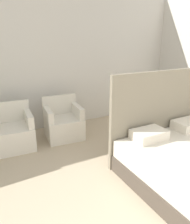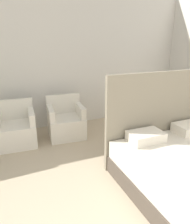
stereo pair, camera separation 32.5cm
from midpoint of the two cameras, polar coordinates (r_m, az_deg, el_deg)
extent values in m
cube|color=silver|center=(4.79, -12.69, 13.00)|extent=(10.00, 0.06, 2.90)
cube|color=gray|center=(3.62, 14.19, -0.83)|extent=(1.89, 0.06, 1.44)
cube|color=silver|center=(3.26, 11.18, -5.86)|extent=(0.50, 0.33, 0.14)
cube|color=silver|center=(3.81, 21.05, -3.11)|extent=(0.50, 0.33, 0.14)
cube|color=silver|center=(4.25, -22.53, -6.20)|extent=(0.73, 0.68, 0.41)
cube|color=silver|center=(4.38, -23.36, 0.06)|extent=(0.69, 0.10, 0.39)
cube|color=silver|center=(4.14, -19.04, -1.68)|extent=(0.14, 0.57, 0.22)
cube|color=silver|center=(4.40, -10.21, -4.11)|extent=(0.74, 0.69, 0.41)
cube|color=silver|center=(4.53, -11.33, 1.88)|extent=(0.69, 0.12, 0.39)
cube|color=silver|center=(4.24, -14.31, -0.72)|extent=(0.15, 0.58, 0.22)
cube|color=silver|center=(4.36, -6.69, 0.28)|extent=(0.15, 0.58, 0.22)
camera|label=1|loc=(0.16, -92.48, -0.85)|focal=35.00mm
camera|label=2|loc=(0.16, 87.52, 0.85)|focal=35.00mm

